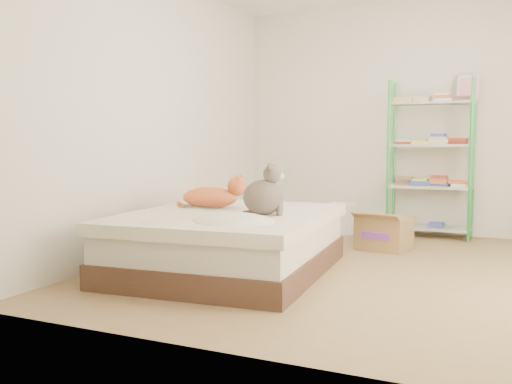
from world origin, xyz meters
The scene contains 7 objects.
room centered at (0.00, 0.00, 1.30)m, with size 3.81×4.21×2.61m.
bed centered at (-0.92, -0.51, 0.24)m, with size 1.65×1.99×0.48m.
orange_cat centered at (-1.20, -0.32, 0.59)m, with size 0.56×0.30×0.23m, color #E98048, non-canonical shape.
grey_cat centered at (-0.60, -0.55, 0.67)m, with size 0.28×0.34×0.39m, color gray, non-canonical shape.
shelf_unit centered at (0.31, 1.88, 0.90)m, with size 0.90×0.36×1.74m.
cardboard_box centered at (0.01, 0.93, 0.16)m, with size 0.53×0.52×0.38m.
white_bin centered at (-0.64, 1.75, 0.17)m, with size 0.30×0.27×0.34m.
Camera 1 is at (1.16, -4.51, 1.03)m, focal length 40.00 mm.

